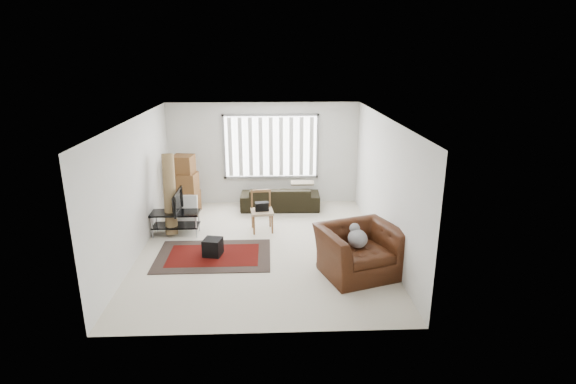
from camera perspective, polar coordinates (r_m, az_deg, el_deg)
name	(u,v)px	position (r m, az deg, el deg)	size (l,w,h in m)	color
room	(263,160)	(9.43, -3.14, 4.02)	(6.00, 6.02, 2.71)	beige
persian_rug	(214,256)	(9.25, -9.42, -7.97)	(2.28, 1.52, 0.02)	black
tv_stand	(176,218)	(10.33, -14.08, -3.26)	(1.07, 0.48, 0.53)	black
tv	(174,202)	(10.20, -14.24, -1.18)	(0.86, 0.11, 0.50)	black
subwoofer	(213,247)	(9.20, -9.53, -6.90)	(0.34, 0.34, 0.34)	black
moving_boxes	(185,187)	(11.56, -12.89, 0.66)	(0.68, 0.63, 1.49)	brown
white_flatpack	(184,212)	(10.72, -13.02, -2.44)	(0.60, 0.09, 0.77)	silver
rolled_rug	(170,194)	(10.36, -14.78, -0.27)	(0.27, 0.27, 1.80)	brown
sofa	(280,194)	(11.67, -1.01, -0.29)	(2.03, 0.88, 0.78)	black
side_chair	(262,209)	(10.23, -3.34, -2.23)	(0.55, 0.55, 0.92)	#9D8566
armchair	(359,247)	(8.37, 9.00, -6.96)	(1.69, 1.58, 1.02)	#3D1B0C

